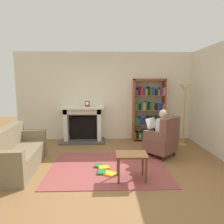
% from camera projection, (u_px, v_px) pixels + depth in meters
% --- Properties ---
extents(ground, '(14.00, 14.00, 0.00)m').
position_uv_depth(ground, '(109.00, 174.00, 3.81)').
color(ground, olive).
extents(back_wall, '(5.60, 0.10, 2.70)m').
position_uv_depth(back_wall, '(108.00, 96.00, 6.14)').
color(back_wall, beige).
rests_on(back_wall, ground).
extents(side_wall_right, '(0.10, 5.20, 2.70)m').
position_uv_depth(side_wall_right, '(213.00, 99.00, 4.93)').
color(side_wall_right, beige).
rests_on(side_wall_right, ground).
extents(area_rug, '(2.40, 1.80, 0.01)m').
position_uv_depth(area_rug, '(108.00, 168.00, 4.11)').
color(area_rug, '#954442').
rests_on(area_rug, ground).
extents(fireplace, '(1.31, 0.64, 1.08)m').
position_uv_depth(fireplace, '(83.00, 123.00, 5.98)').
color(fireplace, '#4C4742').
rests_on(fireplace, ground).
extents(mantel_clock, '(0.14, 0.14, 0.16)m').
position_uv_depth(mantel_clock, '(87.00, 104.00, 5.81)').
color(mantel_clock, brown).
rests_on(mantel_clock, fireplace).
extents(bookshelf, '(0.97, 0.32, 1.89)m').
position_uv_depth(bookshelf, '(149.00, 111.00, 6.03)').
color(bookshelf, brown).
rests_on(bookshelf, ground).
extents(armchair_reading, '(0.89, 0.89, 0.97)m').
position_uv_depth(armchair_reading, '(163.00, 139.00, 4.70)').
color(armchair_reading, '#331E14').
rests_on(armchair_reading, ground).
extents(seated_reader, '(0.58, 0.59, 1.14)m').
position_uv_depth(seated_reader, '(159.00, 130.00, 4.76)').
color(seated_reader, silver).
rests_on(seated_reader, ground).
extents(sofa_floral, '(0.84, 1.75, 0.85)m').
position_uv_depth(sofa_floral, '(16.00, 154.00, 4.01)').
color(sofa_floral, '#786A4E').
rests_on(sofa_floral, ground).
extents(side_table, '(0.56, 0.39, 0.49)m').
position_uv_depth(side_table, '(131.00, 158.00, 3.54)').
color(side_table, brown).
rests_on(side_table, ground).
extents(scattered_books, '(0.48, 0.60, 0.04)m').
position_uv_depth(scattered_books, '(104.00, 170.00, 3.95)').
color(scattered_books, gold).
rests_on(scattered_books, area_rug).
extents(floor_lamp, '(0.32, 0.32, 1.72)m').
position_uv_depth(floor_lamp, '(185.00, 94.00, 5.42)').
color(floor_lamp, '#B7933F').
rests_on(floor_lamp, ground).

